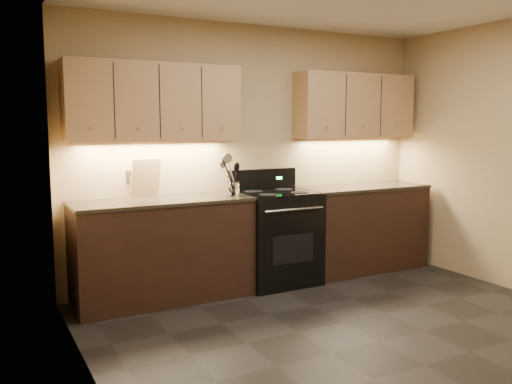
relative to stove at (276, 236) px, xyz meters
The scene contains 15 objects.
floor 1.75m from the stove, 92.72° to the right, with size 4.00×4.00×0.00m, color black.
wall_back 0.88m from the stove, 104.10° to the left, with size 4.00×0.04×2.60m, color tan.
wall_left 2.80m from the stove, 141.05° to the right, with size 0.04×4.00×2.60m, color tan.
counter_left 1.18m from the stove, behind, with size 1.62×0.62×0.93m.
counter_right 1.10m from the stove, ahead, with size 1.46×0.62×0.93m.
stove is the anchor object (origin of this frame).
upper_cab_left 1.78m from the stove, behind, with size 1.60×0.30×0.70m, color tan.
upper_cab_right 1.73m from the stove, ahead, with size 1.44×0.30×0.70m, color tan.
outlet_plate 1.55m from the stove, 167.24° to the left, with size 0.09×0.01×0.12m, color #B2B5BA.
utensil_crock 0.72m from the stove, behind, with size 0.14×0.14×0.14m.
cutting_board 1.43m from the stove, 167.54° to the left, with size 0.29×0.02×0.36m, color tan.
black_spoon 0.80m from the stove, behind, with size 0.06×0.06×0.30m, color black, non-canonical shape.
black_turner 0.82m from the stove, behind, with size 0.08×0.08×0.36m, color black, non-canonical shape.
steel_spatula 0.80m from the stove, behind, with size 0.08×0.08×0.34m, color silver, non-canonical shape.
steel_skimmer 0.81m from the stove, behind, with size 0.09×0.09×0.38m, color silver, non-canonical shape.
Camera 1 is at (-2.63, -2.96, 1.61)m, focal length 38.00 mm.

